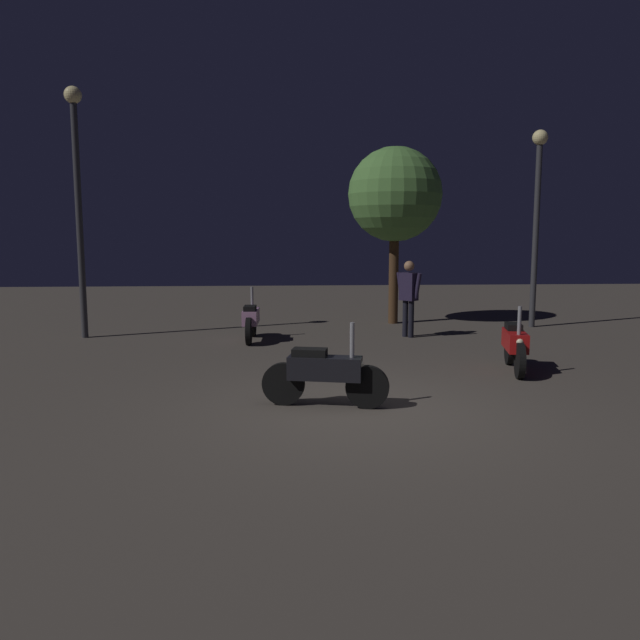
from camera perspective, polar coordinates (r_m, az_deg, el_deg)
The scene contains 8 objects.
ground_plane at distance 8.01m, azimuth 4.15°, elevation -8.30°, with size 40.00×40.00×0.00m, color #4C443D.
motorcycle_black_foreground at distance 8.12m, azimuth 0.42°, elevation -4.88°, with size 1.64×0.50×1.11m.
motorcycle_pink_parked_left at distance 13.27m, azimuth -6.30°, elevation 0.01°, with size 0.34×1.66×1.11m.
motorcycle_red_parked_right at distance 10.70m, azimuth 17.28°, elevation -2.15°, with size 0.49×1.64×1.11m.
person_rider_beside at distance 13.72m, azimuth 8.06°, elevation 2.54°, with size 0.50×0.56×1.66m.
streetlamp_near at distance 15.94m, azimuth 19.13°, elevation 10.08°, with size 0.36×0.36×4.65m.
streetlamp_far at distance 14.44m, azimuth -21.19°, elevation 11.62°, with size 0.36×0.36×5.26m.
tree_left_bg at distance 15.83m, azimuth 6.82°, elevation 11.19°, with size 2.31×2.31×4.36m.
Camera 1 is at (-1.06, -7.63, 2.21)m, focal length 35.21 mm.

